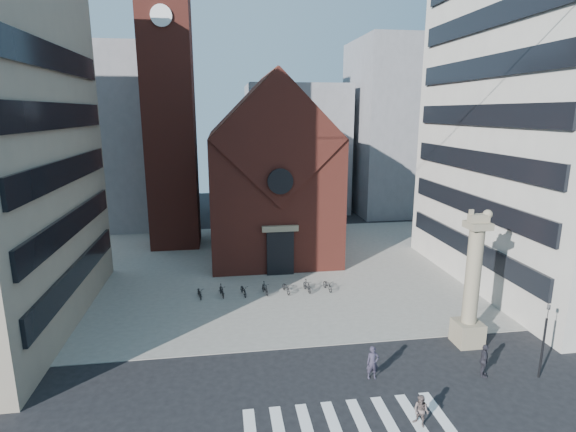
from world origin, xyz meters
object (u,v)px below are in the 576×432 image
(lion_column, at_px, (471,292))
(pedestrian_0, at_px, (373,363))
(traffic_light, at_px, (544,339))
(scooter_0, at_px, (200,292))
(pedestrian_1, at_px, (421,411))
(pedestrian_2, at_px, (484,361))

(lion_column, height_order, pedestrian_0, lion_column)
(traffic_light, xyz_separation_m, scooter_0, (-18.92, 13.68, -1.80))
(pedestrian_0, distance_m, scooter_0, 15.82)
(traffic_light, distance_m, pedestrian_1, 8.73)
(pedestrian_1, bearing_deg, lion_column, 98.52)
(pedestrian_0, xyz_separation_m, pedestrian_2, (6.11, -0.71, 0.01))
(traffic_light, xyz_separation_m, pedestrian_0, (-9.11, 1.27, -1.35))
(traffic_light, relative_size, scooter_0, 2.61)
(lion_column, height_order, pedestrian_1, lion_column)
(pedestrian_1, height_order, pedestrian_2, pedestrian_2)
(traffic_light, bearing_deg, pedestrian_1, -161.42)
(pedestrian_0, bearing_deg, scooter_0, 130.09)
(pedestrian_0, height_order, pedestrian_2, pedestrian_2)
(pedestrian_2, height_order, scooter_0, pedestrian_2)
(pedestrian_1, bearing_deg, scooter_0, 174.21)
(lion_column, relative_size, pedestrian_2, 4.59)
(traffic_light, bearing_deg, pedestrian_0, 172.09)
(traffic_light, distance_m, pedestrian_2, 3.33)
(pedestrian_1, bearing_deg, pedestrian_0, 154.46)
(pedestrian_0, relative_size, pedestrian_1, 1.22)
(pedestrian_0, bearing_deg, pedestrian_2, -4.85)
(traffic_light, relative_size, pedestrian_2, 2.27)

